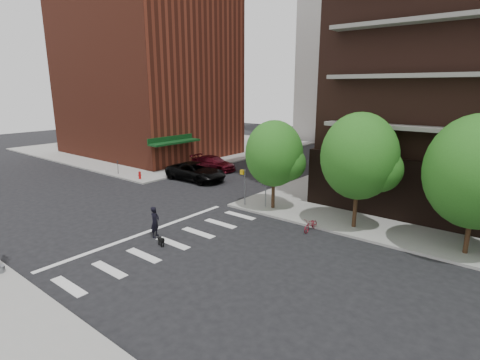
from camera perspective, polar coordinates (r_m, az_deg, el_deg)
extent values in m
plane|color=black|center=(23.78, -15.00, -7.49)|extent=(120.00, 120.00, 0.00)
cube|color=gray|center=(56.63, -10.66, 5.17)|extent=(31.00, 33.00, 0.15)
cube|color=silver|center=(18.65, -24.65, -14.52)|extent=(2.40, 0.50, 0.01)
cube|color=silver|center=(19.47, -19.30, -12.76)|extent=(2.40, 0.50, 0.01)
cube|color=silver|center=(20.45, -14.49, -11.07)|extent=(2.40, 0.50, 0.01)
cube|color=silver|center=(21.57, -10.19, -9.47)|extent=(2.40, 0.50, 0.01)
cube|color=silver|center=(22.81, -6.38, -7.99)|extent=(2.40, 0.50, 0.01)
cube|color=silver|center=(24.16, -3.00, -6.65)|extent=(2.40, 0.50, 0.01)
cube|color=silver|center=(25.59, 0.00, -5.43)|extent=(2.40, 0.50, 0.01)
cube|color=silver|center=(23.39, -14.27, -7.79)|extent=(0.30, 13.00, 0.01)
cube|color=maroon|center=(50.62, -14.16, 15.43)|extent=(20.00, 15.00, 20.00)
cube|color=#0C3814|center=(39.54, -9.87, 5.69)|extent=(1.40, 6.00, 0.20)
cylinder|color=#301E11|center=(26.56, 5.07, -1.83)|extent=(0.24, 0.24, 2.30)
sphere|color=#235B19|center=(25.95, 5.20, 4.03)|extent=(4.00, 4.00, 4.00)
cylinder|color=#301E11|center=(23.86, 17.15, -3.87)|extent=(0.24, 0.24, 2.60)
sphere|color=#235B19|center=(23.14, 17.69, 3.47)|extent=(4.50, 4.50, 4.50)
cylinder|color=#301E11|center=(22.58, 31.42, -6.78)|extent=(0.24, 0.24, 2.30)
sphere|color=#235B19|center=(21.78, 32.47, 1.03)|extent=(5.00, 5.00, 5.00)
cylinder|color=slate|center=(27.10, 0.74, -1.12)|extent=(0.10, 0.10, 2.60)
cube|color=gold|center=(26.96, 0.42, 1.21)|extent=(0.32, 0.25, 0.32)
cylinder|color=slate|center=(26.68, 3.94, -1.84)|extent=(0.08, 0.08, 2.20)
cube|color=gold|center=(26.33, 3.79, -0.02)|extent=(0.64, 0.02, 0.64)
cylinder|color=#A50C0C|center=(36.19, -15.03, 0.62)|extent=(0.22, 0.22, 0.60)
sphere|color=#A50C0C|center=(36.12, -15.06, 1.10)|extent=(0.24, 0.24, 0.24)
cylinder|color=black|center=(38.97, -18.11, 1.72)|extent=(0.05, 0.05, 1.10)
cube|color=black|center=(38.84, -18.18, 2.67)|extent=(0.10, 0.08, 0.22)
imported|color=black|center=(35.16, -6.74, 1.28)|extent=(2.89, 6.11, 1.68)
imported|color=#480A14|center=(39.38, -4.09, 2.57)|extent=(2.44, 5.26, 1.49)
imported|color=#A8ACB0|center=(44.64, 4.90, 3.88)|extent=(1.76, 4.47, 1.45)
imported|color=maroon|center=(23.20, 10.74, -6.71)|extent=(0.57, 1.56, 0.81)
imported|color=black|center=(22.36, -12.83, -6.24)|extent=(0.78, 0.66, 1.83)
cube|color=black|center=(21.25, -11.96, -8.96)|extent=(0.55, 0.31, 0.21)
cube|color=black|center=(20.96, -11.65, -8.91)|extent=(0.18, 0.16, 0.15)
cylinder|color=black|center=(21.25, -11.55, -9.58)|extent=(0.05, 0.05, 0.23)
cylinder|color=black|center=(21.42, -12.31, -9.43)|extent=(0.05, 0.05, 0.23)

